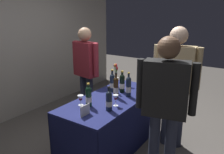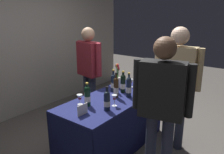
{
  "view_description": "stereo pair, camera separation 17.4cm",
  "coord_description": "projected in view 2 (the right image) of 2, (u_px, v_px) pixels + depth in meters",
  "views": [
    {
      "loc": [
        -2.43,
        -1.63,
        1.89
      ],
      "look_at": [
        0.0,
        0.0,
        1.05
      ],
      "focal_mm": 36.32,
      "sensor_mm": 36.0,
      "label": 1
    },
    {
      "loc": [
        -2.33,
        -1.77,
        1.89
      ],
      "look_at": [
        0.0,
        0.0,
        1.05
      ],
      "focal_mm": 36.32,
      "sensor_mm": 36.0,
      "label": 2
    }
  ],
  "objects": [
    {
      "name": "featured_wine_bottle",
      "position": [
        129.0,
        87.0,
        3.13
      ],
      "size": [
        0.07,
        0.07,
        0.35
      ],
      "color": "#192333",
      "rests_on": "tasting_table"
    },
    {
      "name": "vendor_presenter",
      "position": [
        89.0,
        66.0,
        3.92
      ],
      "size": [
        0.28,
        0.59,
        1.65
      ],
      "rotation": [
        0.0,
        0.0,
        -1.75
      ],
      "color": "#2D3347",
      "rests_on": "ground_plane"
    },
    {
      "name": "taster_foreground_left",
      "position": [
        177.0,
        78.0,
        3.03
      ],
      "size": [
        0.26,
        0.63,
        1.71
      ],
      "rotation": [
        0.0,
        0.0,
        1.68
      ],
      "color": "#2D3347",
      "rests_on": "ground_plane"
    },
    {
      "name": "brochure_stand",
      "position": [
        83.0,
        110.0,
        2.6
      ],
      "size": [
        0.15,
        0.01,
        0.13
      ],
      "primitive_type": "cube",
      "rotation": [
        -0.0,
        0.0,
        6.25
      ],
      "color": "silver",
      "rests_on": "tasting_table"
    },
    {
      "name": "taster_foreground_right",
      "position": [
        162.0,
        101.0,
        2.34
      ],
      "size": [
        0.31,
        0.61,
        1.67
      ],
      "rotation": [
        0.0,
        0.0,
        1.8
      ],
      "color": "#2D3347",
      "rests_on": "ground_plane"
    },
    {
      "name": "flower_vase",
      "position": [
        117.0,
        79.0,
        3.52
      ],
      "size": [
        0.09,
        0.1,
        0.39
      ],
      "color": "silver",
      "rests_on": "tasting_table"
    },
    {
      "name": "wine_glass_near_vendor",
      "position": [
        114.0,
        98.0,
        2.83
      ],
      "size": [
        0.07,
        0.07,
        0.15
      ],
      "color": "silver",
      "rests_on": "tasting_table"
    },
    {
      "name": "wine_glass_mid",
      "position": [
        80.0,
        97.0,
        2.88
      ],
      "size": [
        0.08,
        0.08,
        0.13
      ],
      "color": "silver",
      "rests_on": "tasting_table"
    },
    {
      "name": "display_bottle_1",
      "position": [
        116.0,
        87.0,
        3.11
      ],
      "size": [
        0.07,
        0.07,
        0.35
      ],
      "color": "#38230F",
      "rests_on": "tasting_table"
    },
    {
      "name": "display_bottle_0",
      "position": [
        113.0,
        82.0,
        3.35
      ],
      "size": [
        0.08,
        0.08,
        0.33
      ],
      "color": "#192333",
      "rests_on": "tasting_table"
    },
    {
      "name": "display_bottle_3",
      "position": [
        87.0,
        96.0,
        2.84
      ],
      "size": [
        0.08,
        0.08,
        0.3
      ],
      "color": "black",
      "rests_on": "tasting_table"
    },
    {
      "name": "wine_glass_near_taster",
      "position": [
        131.0,
        81.0,
        3.55
      ],
      "size": [
        0.07,
        0.07,
        0.13
      ],
      "color": "silver",
      "rests_on": "tasting_table"
    },
    {
      "name": "ground_plane",
      "position": [
        112.0,
        145.0,
        3.34
      ],
      "size": [
        12.0,
        12.0,
        0.0
      ],
      "primitive_type": "plane",
      "color": "#514C47"
    },
    {
      "name": "display_bottle_2",
      "position": [
        123.0,
        83.0,
        3.3
      ],
      "size": [
        0.08,
        0.08,
        0.33
      ],
      "color": "black",
      "rests_on": "tasting_table"
    },
    {
      "name": "tasting_table",
      "position": [
        112.0,
        113.0,
        3.19
      ],
      "size": [
        1.64,
        0.74,
        0.75
      ],
      "color": "#191E51",
      "rests_on": "ground_plane"
    },
    {
      "name": "display_bottle_4",
      "position": [
        107.0,
        100.0,
        2.7
      ],
      "size": [
        0.08,
        0.08,
        0.3
      ],
      "color": "#192333",
      "rests_on": "tasting_table"
    },
    {
      "name": "back_partition",
      "position": [
        21.0,
        32.0,
        4.11
      ],
      "size": [
        5.44,
        0.12,
        3.07
      ],
      "primitive_type": "cube",
      "color": "#9E998E",
      "rests_on": "ground_plane"
    }
  ]
}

